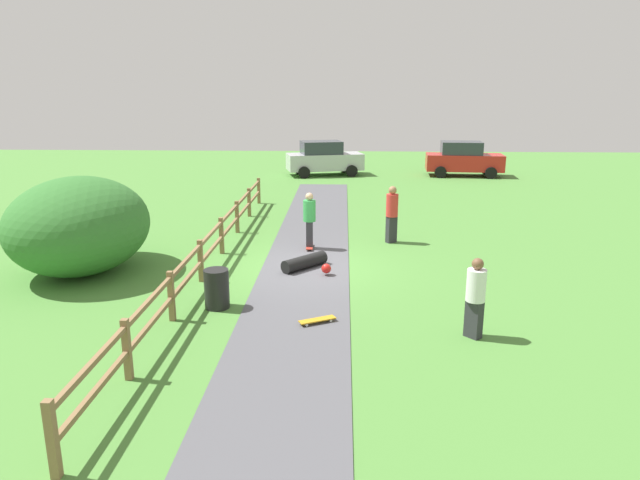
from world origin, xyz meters
TOP-DOWN VIEW (x-y plane):
  - ground_plane at (0.00, 0.00)m, footprint 60.00×60.00m
  - asphalt_path at (0.00, 0.00)m, footprint 2.40×28.00m
  - wooden_fence at (-2.60, 0.00)m, footprint 0.12×18.12m
  - bush_large at (-5.99, -0.63)m, footprint 3.57×4.29m
  - trash_bin at (-1.80, -3.08)m, footprint 0.56×0.56m
  - skater_riding at (0.00, 1.89)m, footprint 0.39×0.81m
  - skater_fallen at (0.04, -0.19)m, footprint 1.36×1.35m
  - skateboard_loose at (0.51, -3.92)m, footprint 0.80×0.54m
  - bystander_red at (2.58, 2.78)m, footprint 0.52×0.52m
  - bystander_white at (3.65, -4.45)m, footprint 0.54×0.54m
  - parked_car_silver at (-0.10, 17.31)m, footprint 4.49×2.76m
  - parked_car_red at (7.72, 17.33)m, footprint 4.32×2.25m

SIDE VIEW (x-z plane):
  - ground_plane at x=0.00m, z-range 0.00..0.00m
  - asphalt_path at x=0.00m, z-range 0.00..0.02m
  - skateboard_loose at x=0.51m, z-range 0.05..0.13m
  - skater_fallen at x=0.04m, z-range 0.02..0.38m
  - trash_bin at x=-1.80m, z-range 0.00..0.90m
  - wooden_fence at x=-2.60m, z-range 0.12..1.22m
  - bystander_white at x=3.65m, z-range 0.08..1.73m
  - parked_car_silver at x=-0.10m, z-range 0.00..1.92m
  - parked_car_red at x=7.72m, z-range 0.00..1.92m
  - skater_riding at x=0.00m, z-range 0.12..1.86m
  - bystander_red at x=2.58m, z-range 0.10..1.93m
  - bush_large at x=-5.99m, z-range 0.00..2.58m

